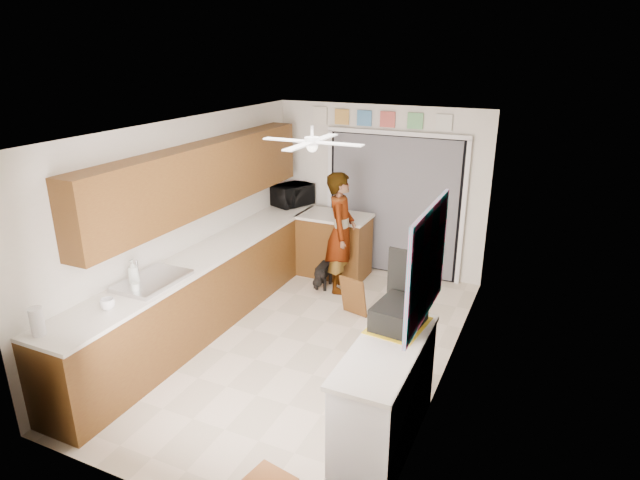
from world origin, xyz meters
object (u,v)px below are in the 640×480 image
(cup, at_px, (108,304))
(dog, at_px, (324,274))
(microwave, at_px, (292,195))
(paper_towel_roll, at_px, (37,322))
(suitcase, at_px, (399,315))
(man, at_px, (341,233))
(soap_bottle, at_px, (133,273))

(cup, xyz_separation_m, dog, (0.80, 3.16, -0.80))
(microwave, xyz_separation_m, cup, (0.06, -3.87, -0.11))
(paper_towel_roll, bearing_deg, dog, 75.40)
(microwave, height_order, suitcase, microwave)
(microwave, xyz_separation_m, suitcase, (2.63, -3.03, -0.06))
(microwave, distance_m, paper_towel_roll, 4.47)
(microwave, relative_size, cup, 4.28)
(microwave, relative_size, dog, 1.21)
(microwave, relative_size, man, 0.35)
(soap_bottle, xyz_separation_m, suitcase, (2.72, 0.33, -0.04))
(soap_bottle, height_order, cup, soap_bottle)
(soap_bottle, height_order, dog, soap_bottle)
(cup, height_order, suitcase, suitcase)
(microwave, height_order, cup, microwave)
(suitcase, bearing_deg, paper_towel_roll, -146.07)
(dog, bearing_deg, paper_towel_roll, -109.80)
(soap_bottle, height_order, suitcase, soap_bottle)
(man, bearing_deg, dog, 84.94)
(microwave, bearing_deg, suitcase, -116.79)
(cup, bearing_deg, dog, 75.81)
(soap_bottle, xyz_separation_m, dog, (0.94, 2.65, -0.90))
(cup, distance_m, suitcase, 2.71)
(microwave, height_order, man, man)
(cup, bearing_deg, man, 71.99)
(cup, relative_size, suitcase, 0.28)
(soap_bottle, bearing_deg, cup, -74.26)
(cup, distance_m, man, 3.37)
(cup, xyz_separation_m, paper_towel_roll, (-0.18, -0.60, 0.07))
(cup, relative_size, paper_towel_roll, 0.55)
(soap_bottle, distance_m, cup, 0.54)
(suitcase, relative_size, man, 0.29)
(microwave, bearing_deg, cup, -156.92)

